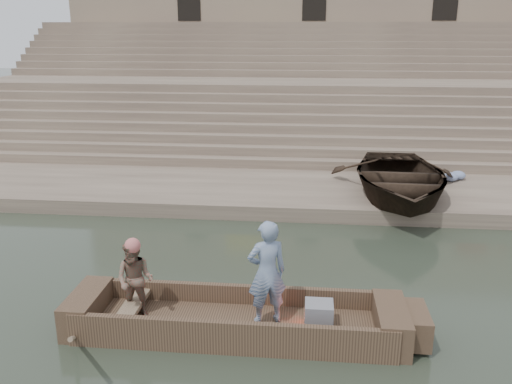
# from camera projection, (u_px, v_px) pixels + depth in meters

# --- Properties ---
(ground) EXTENTS (120.00, 120.00, 0.00)m
(ground) POSITION_uv_depth(u_px,v_px,m) (439.00, 365.00, 8.12)
(ground) COLOR #273024
(ground) RESTS_ON ground
(lower_landing) EXTENTS (32.00, 4.00, 0.40)m
(lower_landing) POSITION_uv_depth(u_px,v_px,m) (378.00, 196.00, 15.67)
(lower_landing) COLOR gray
(lower_landing) RESTS_ON ground
(mid_landing) EXTENTS (32.00, 3.00, 2.80)m
(mid_landing) POSITION_uv_depth(u_px,v_px,m) (359.00, 115.00, 22.46)
(mid_landing) COLOR gray
(mid_landing) RESTS_ON ground
(upper_landing) EXTENTS (32.00, 3.00, 5.20)m
(upper_landing) POSITION_uv_depth(u_px,v_px,m) (350.00, 73.00, 28.76)
(upper_landing) COLOR gray
(upper_landing) RESTS_ON ground
(ghat_steps) EXTENTS (32.00, 11.00, 5.20)m
(ghat_steps) POSITION_uv_depth(u_px,v_px,m) (357.00, 101.00, 23.95)
(ghat_steps) COLOR gray
(ghat_steps) RESTS_ON ground
(building_wall) EXTENTS (32.00, 5.07, 11.20)m
(building_wall) POSITION_uv_depth(u_px,v_px,m) (348.00, 16.00, 31.69)
(building_wall) COLOR gray
(building_wall) RESTS_ON ground
(main_rowboat) EXTENTS (5.00, 1.30, 0.22)m
(main_rowboat) POSITION_uv_depth(u_px,v_px,m) (235.00, 326.00, 8.95)
(main_rowboat) COLOR brown
(main_rowboat) RESTS_ON ground
(rowboat_trim) EXTENTS (6.04, 2.63, 2.01)m
(rowboat_trim) POSITION_uv_depth(u_px,v_px,m) (247.00, 317.00, 8.87)
(rowboat_trim) COLOR brown
(rowboat_trim) RESTS_ON ground
(standing_man) EXTENTS (0.75, 0.62, 1.78)m
(standing_man) POSITION_uv_depth(u_px,v_px,m) (267.00, 273.00, 8.65)
(standing_man) COLOR navy
(standing_man) RESTS_ON main_rowboat
(rowing_man) EXTENTS (0.69, 0.56, 1.34)m
(rowing_man) POSITION_uv_depth(u_px,v_px,m) (135.00, 280.00, 8.87)
(rowing_man) COLOR #297C5F
(rowing_man) RESTS_ON main_rowboat
(television) EXTENTS (0.46, 0.42, 0.40)m
(television) POSITION_uv_depth(u_px,v_px,m) (318.00, 314.00, 8.73)
(television) COLOR gray
(television) RESTS_ON main_rowboat
(beached_rowboat) EXTENTS (3.86, 5.29, 1.07)m
(beached_rowboat) POSITION_uv_depth(u_px,v_px,m) (399.00, 178.00, 14.79)
(beached_rowboat) COLOR #2D2116
(beached_rowboat) RESTS_ON lower_landing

